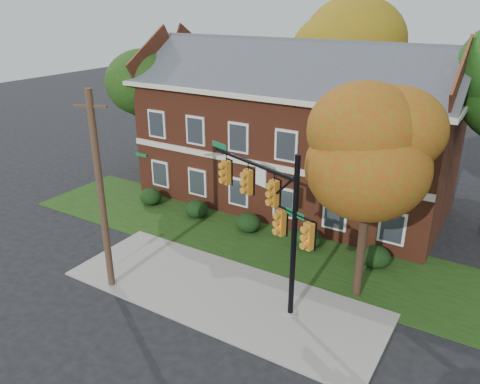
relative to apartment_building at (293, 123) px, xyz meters
The scene contains 15 objects.
ground 13.11m from the apartment_building, 80.50° to the right, with size 120.00×120.00×0.00m, color black.
sidewalk 12.18m from the apartment_building, 79.65° to the right, with size 14.00×5.00×0.08m, color gray.
grass_strip 8.01m from the apartment_building, 71.43° to the right, with size 30.00×6.00×0.04m, color #193811.
apartment_building is the anchor object (origin of this frame).
hedge_far_left 9.82m from the apartment_building, 143.11° to the right, with size 1.40×1.26×1.05m, color black.
hedge_left 7.73m from the apartment_building, 123.67° to the right, with size 1.40×1.26×1.05m, color black.
hedge_center 6.89m from the apartment_building, 90.00° to the right, with size 1.40×1.26×1.05m, color black.
hedge_right 7.73m from the apartment_building, 56.33° to the right, with size 1.40×1.26×1.05m, color black.
hedge_far_right 9.82m from the apartment_building, 36.89° to the right, with size 1.40×1.26×1.05m, color black.
tree_near_right 10.97m from the apartment_building, 48.23° to the right, with size 4.50×4.25×8.58m.
tree_left_rear 9.94m from the apartment_building, behind, with size 5.40×5.10×8.88m.
tree_far_rear 8.84m from the apartment_building, 80.29° to the left, with size 6.84×6.46×11.52m.
traffic_signal 11.11m from the apartment_building, 68.59° to the right, with size 5.76×2.22×6.78m.
utility_pole 13.20m from the apartment_building, 100.90° to the right, with size 1.29×0.61×8.70m.
sign_post 13.11m from the apartment_building, 106.11° to the right, with size 0.29×0.14×2.07m.
Camera 1 is at (9.58, -13.08, 11.74)m, focal length 35.00 mm.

